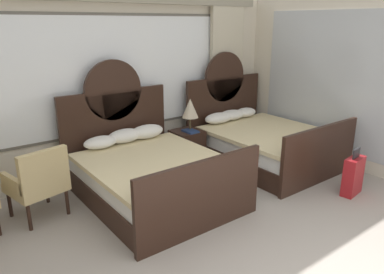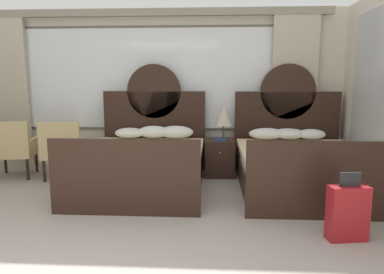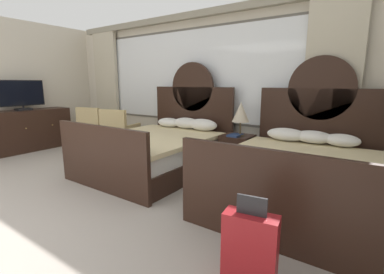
# 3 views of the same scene
# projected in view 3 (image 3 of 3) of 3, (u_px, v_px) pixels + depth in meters

# --- Properties ---
(wall_back_window) EXTENTS (6.58, 0.22, 2.70)m
(wall_back_window) POSITION_uv_depth(u_px,v_px,m) (192.00, 83.00, 5.25)
(wall_back_window) COLOR beige
(wall_back_window) RESTS_ON ground_plane
(bed_near_window) EXTENTS (1.71, 2.16, 1.79)m
(bed_near_window) POSITION_uv_depth(u_px,v_px,m) (159.00, 148.00, 4.45)
(bed_near_window) COLOR black
(bed_near_window) RESTS_ON ground_plane
(bed_near_mirror) EXTENTS (1.71, 2.16, 1.79)m
(bed_near_mirror) POSITION_uv_depth(u_px,v_px,m) (298.00, 174.00, 3.22)
(bed_near_mirror) COLOR black
(bed_near_mirror) RESTS_ON ground_plane
(nightstand_between_beds) EXTENTS (0.46, 0.48, 0.59)m
(nightstand_between_beds) POSITION_uv_depth(u_px,v_px,m) (237.00, 153.00, 4.37)
(nightstand_between_beds) COLOR black
(nightstand_between_beds) RESTS_ON ground_plane
(table_lamp_on_nightstand) EXTENTS (0.27, 0.27, 0.53)m
(table_lamp_on_nightstand) POSITION_uv_depth(u_px,v_px,m) (241.00, 112.00, 4.19)
(table_lamp_on_nightstand) COLOR brown
(table_lamp_on_nightstand) RESTS_ON nightstand_between_beds
(book_on_nightstand) EXTENTS (0.18, 0.26, 0.03)m
(book_on_nightstand) POSITION_uv_depth(u_px,v_px,m) (235.00, 135.00, 4.23)
(book_on_nightstand) COLOR navy
(book_on_nightstand) RESTS_ON nightstand_between_beds
(dresser_minibar) EXTENTS (0.53, 1.96, 0.86)m
(dresser_minibar) POSITION_uv_depth(u_px,v_px,m) (20.00, 131.00, 5.62)
(dresser_minibar) COLOR black
(dresser_minibar) RESTS_ON ground_plane
(tv_flatscreen) EXTENTS (0.20, 0.87, 0.61)m
(tv_flatscreen) POSITION_uv_depth(u_px,v_px,m) (22.00, 95.00, 5.54)
(tv_flatscreen) COLOR black
(tv_flatscreen) RESTS_ON dresser_minibar
(armchair_by_window_left) EXTENTS (0.70, 0.70, 0.91)m
(armchair_by_window_left) POSITION_uv_depth(u_px,v_px,m) (119.00, 130.00, 5.43)
(armchair_by_window_left) COLOR tan
(armchair_by_window_left) RESTS_ON ground_plane
(armchair_by_window_centre) EXTENTS (0.70, 0.70, 0.91)m
(armchair_by_window_centre) POSITION_uv_depth(u_px,v_px,m) (95.00, 126.00, 5.87)
(armchair_by_window_centre) COLOR tan
(armchair_by_window_centre) RESTS_ON ground_plane
(suitcase_on_floor) EXTENTS (0.39, 0.21, 0.67)m
(suitcase_on_floor) POSITION_uv_depth(u_px,v_px,m) (250.00, 249.00, 1.89)
(suitcase_on_floor) COLOR maroon
(suitcase_on_floor) RESTS_ON ground_plane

